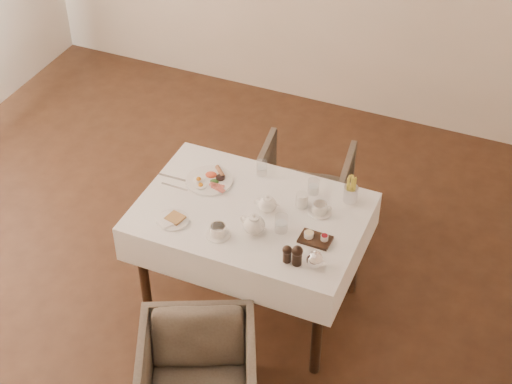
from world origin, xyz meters
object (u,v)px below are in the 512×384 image
object	(u,v)px
table	(251,226)
breakfast_plate	(210,180)
teapot_centre	(267,203)
armchair_near	(198,378)
armchair_far	(303,189)

from	to	relation	value
table	breakfast_plate	world-z (taller)	breakfast_plate
table	teapot_centre	distance (m)	0.20
table	armchair_near	xyz separation A→B (m)	(0.06, -0.84, -0.36)
armchair_near	armchair_far	world-z (taller)	armchair_far
armchair_near	teapot_centre	distance (m)	1.02
breakfast_plate	teapot_centre	distance (m)	0.43
teapot_centre	breakfast_plate	bearing A→B (deg)	156.40
armchair_near	armchair_far	bearing A→B (deg)	66.38
table	armchair_near	distance (m)	0.91
breakfast_plate	teapot_centre	bearing A→B (deg)	-36.75
table	armchair_near	world-z (taller)	table
teapot_centre	armchair_near	bearing A→B (deg)	-99.47
armchair_far	breakfast_plate	xyz separation A→B (m)	(-0.35, -0.69, 0.48)
table	teapot_centre	world-z (taller)	teapot_centre
armchair_near	breakfast_plate	size ratio (longest dim) A/B	2.20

